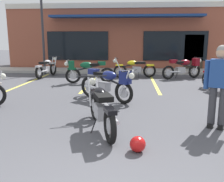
% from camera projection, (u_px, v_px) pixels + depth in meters
% --- Properties ---
extents(ground_plane, '(80.00, 80.00, 0.00)m').
position_uv_depth(ground_plane, '(115.00, 113.00, 6.14)').
color(ground_plane, '#47474C').
extents(sidewalk_kerb, '(22.00, 1.80, 0.14)m').
position_uv_depth(sidewalk_kerb, '(125.00, 71.00, 14.09)').
color(sidewalk_kerb, '#A8A59E').
rests_on(sidewalk_kerb, ground_plane).
extents(brick_storefront_building, '(14.47, 6.17, 3.92)m').
position_uv_depth(brick_storefront_building, '(127.00, 38.00, 17.23)').
color(brick_storefront_building, brown).
rests_on(brick_storefront_building, ground_plane).
extents(painted_stall_lines, '(8.17, 4.80, 0.01)m').
position_uv_depth(painted_stall_lines, '(122.00, 83.00, 10.59)').
color(painted_stall_lines, '#DBCC4C').
rests_on(painted_stall_lines, ground_plane).
extents(motorcycle_foreground_classic, '(1.02, 2.03, 0.98)m').
position_uv_depth(motorcycle_foreground_classic, '(101.00, 107.00, 4.93)').
color(motorcycle_foreground_classic, black).
rests_on(motorcycle_foreground_classic, ground_plane).
extents(motorcycle_red_sportbike, '(1.00, 2.04, 0.98)m').
position_uv_depth(motorcycle_red_sportbike, '(221.00, 79.00, 8.60)').
color(motorcycle_red_sportbike, black).
rests_on(motorcycle_red_sportbike, ground_plane).
extents(motorcycle_silver_naked, '(0.73, 2.10, 0.98)m').
position_uv_depth(motorcycle_silver_naked, '(47.00, 68.00, 12.14)').
color(motorcycle_silver_naked, black).
rests_on(motorcycle_silver_naked, ground_plane).
extents(motorcycle_blue_standard, '(1.79, 1.48, 0.98)m').
position_uv_depth(motorcycle_blue_standard, '(108.00, 83.00, 7.32)').
color(motorcycle_blue_standard, black).
rests_on(motorcycle_blue_standard, ground_plane).
extents(motorcycle_green_cafe_racer, '(1.98, 1.15, 0.98)m').
position_uv_depth(motorcycle_green_cafe_racer, '(184.00, 67.00, 11.64)').
color(motorcycle_green_cafe_racer, black).
rests_on(motorcycle_green_cafe_racer, ground_plane).
extents(motorcycle_orange_scrambler, '(2.08, 0.86, 0.98)m').
position_uv_depth(motorcycle_orange_scrambler, '(87.00, 71.00, 10.40)').
color(motorcycle_orange_scrambler, black).
rests_on(motorcycle_orange_scrambler, ground_plane).
extents(motorcycle_cream_vintage, '(2.09, 0.82, 0.98)m').
position_uv_depth(motorcycle_cream_vintage, '(134.00, 68.00, 11.88)').
color(motorcycle_cream_vintage, black).
rests_on(motorcycle_cream_vintage, ground_plane).
extents(person_in_shorts_foreground, '(0.59, 0.39, 1.68)m').
position_uv_depth(person_in_shorts_foreground, '(219.00, 82.00, 4.94)').
color(person_in_shorts_foreground, black).
rests_on(person_in_shorts_foreground, ground_plane).
extents(helmet_on_pavement, '(0.26, 0.26, 0.26)m').
position_uv_depth(helmet_on_pavement, '(138.00, 144.00, 3.97)').
color(helmet_on_pavement, '#B71414').
rests_on(helmet_on_pavement, ground_plane).
extents(parking_lot_lamp_post, '(0.24, 0.76, 4.77)m').
position_uv_depth(parking_lot_lamp_post, '(41.00, 14.00, 12.64)').
color(parking_lot_lamp_post, '#2D2D33').
rests_on(parking_lot_lamp_post, ground_plane).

